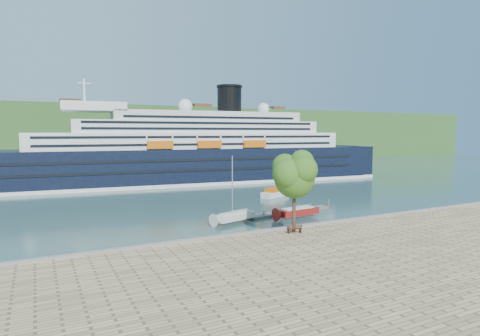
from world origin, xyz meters
name	(u,v)px	position (x,y,z in m)	size (l,w,h in m)	color
ground	(322,231)	(0.00, 0.00, 0.00)	(400.00, 400.00, 0.00)	#2B4D4A
far_hillside	(118,135)	(0.00, 145.00, 12.00)	(400.00, 50.00, 24.00)	#2D5723
quay_coping	(323,223)	(0.00, -0.20, 1.15)	(220.00, 0.50, 0.30)	slate
cruise_ship	(186,134)	(1.15, 56.47, 12.71)	(113.22, 16.49, 25.43)	black
park_bench	(294,228)	(-6.08, -2.45, 1.57)	(1.79, 0.73, 1.15)	#4B2515
promenade_tree	(294,188)	(-5.88, -2.03, 6.34)	(6.45, 6.45, 10.68)	#265C18
floating_pontoon	(290,212)	(3.07, 11.92, 0.18)	(16.23, 1.98, 0.36)	#69645D
sailboat_white_near	(235,191)	(-8.01, 9.60, 4.64)	(7.18, 1.99, 9.27)	silver
sailboat_red	(298,186)	(1.90, 8.11, 4.88)	(7.56, 2.10, 9.77)	maroon
tender_launch	(275,192)	(9.73, 27.18, 0.94)	(6.80, 2.33, 1.88)	#D45E0C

